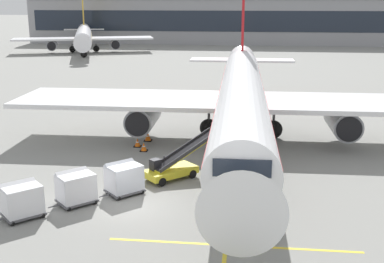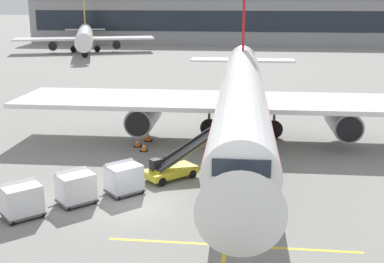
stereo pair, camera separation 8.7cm
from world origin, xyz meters
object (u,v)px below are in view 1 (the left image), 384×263
baggage_cart_lead (124,178)px  ground_crew_by_carts (140,176)px  baggage_cart_second (76,187)px  belt_loader (174,166)px  safety_cone_wingtip (144,147)px  safety_cone_nose_mark (148,137)px  baggage_cart_third (22,200)px  safety_cone_engine_keepout (137,143)px  distant_airplane (84,37)px  ground_crew_by_loader (116,174)px  parked_airplane (242,96)px

baggage_cart_lead → ground_crew_by_carts: 0.96m
baggage_cart_second → belt_loader: bearing=44.1°
belt_loader → baggage_cart_lead: (-2.57, -2.97, 0.17)m
safety_cone_wingtip → belt_loader: bearing=-60.3°
ground_crew_by_carts → baggage_cart_lead: bearing=-160.4°
safety_cone_wingtip → safety_cone_nose_mark: safety_cone_nose_mark is taller
baggage_cart_third → safety_cone_wingtip: bearing=72.2°
baggage_cart_second → baggage_cart_lead: bearing=37.4°
safety_cone_engine_keepout → distant_airplane: distant_airplane is taller
safety_cone_engine_keepout → safety_cone_wingtip: 1.31m
baggage_cart_lead → safety_cone_wingtip: baggage_cart_lead is taller
ground_crew_by_loader → distant_airplane: bearing=109.6°
parked_airplane → baggage_cart_second: 16.89m
baggage_cart_lead → baggage_cart_third: same height
baggage_cart_lead → ground_crew_by_loader: size_ratio=1.46×
safety_cone_wingtip → distant_airplane: (-27.03, 67.77, 3.01)m
ground_crew_by_carts → safety_cone_nose_mark: (-1.73, 10.99, -0.65)m
belt_loader → ground_crew_by_carts: bearing=-122.2°
baggage_cart_second → baggage_cart_third: same height
safety_cone_nose_mark → distant_airplane: bearing=112.4°
baggage_cart_second → safety_cone_wingtip: 10.46m
ground_crew_by_carts → safety_cone_wingtip: (-1.49, 8.18, -0.68)m
ground_crew_by_loader → safety_cone_engine_keepout: (-0.68, 8.95, -0.68)m
safety_cone_engine_keepout → ground_crew_by_carts: bearing=-76.5°
safety_cone_engine_keepout → safety_cone_nose_mark: bearing=74.2°
safety_cone_engine_keepout → baggage_cart_third: bearing=-103.6°
baggage_cart_second → ground_crew_by_loader: 2.96m
parked_airplane → baggage_cart_lead: bearing=-118.7°
safety_cone_wingtip → distant_airplane: distant_airplane is taller
parked_airplane → belt_loader: 10.54m
parked_airplane → ground_crew_by_carts: (-5.79, -11.91, -2.71)m
belt_loader → safety_cone_nose_mark: 9.02m
baggage_cart_lead → safety_cone_nose_mark: (-0.83, 11.31, -0.65)m
baggage_cart_third → ground_crew_by_carts: bearing=37.4°
safety_cone_engine_keepout → safety_cone_nose_mark: size_ratio=0.92×
baggage_cart_second → ground_crew_by_loader: baggage_cart_second is taller
baggage_cart_second → ground_crew_by_carts: bearing=33.1°
baggage_cart_second → safety_cone_nose_mark: size_ratio=3.52×
baggage_cart_second → ground_crew_by_loader: (1.69, 2.42, -0.00)m
baggage_cart_third → safety_cone_nose_mark: (3.73, 15.17, -0.65)m
baggage_cart_lead → baggage_cart_third: 5.97m
parked_airplane → safety_cone_engine_keepout: (-8.01, -2.64, -3.39)m
ground_crew_by_loader → ground_crew_by_carts: size_ratio=1.00×
baggage_cart_lead → safety_cone_nose_mark: baggage_cart_lead is taller
baggage_cart_lead → safety_cone_engine_keepout: baggage_cart_lead is taller
distant_airplane → ground_crew_by_carts: bearing=-69.4°
ground_crew_by_carts → safety_cone_nose_mark: 11.15m
parked_airplane → safety_cone_engine_keepout: 9.09m
ground_crew_by_carts → distant_airplane: size_ratio=0.05×
safety_cone_nose_mark → safety_cone_wingtip: bearing=-85.1°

